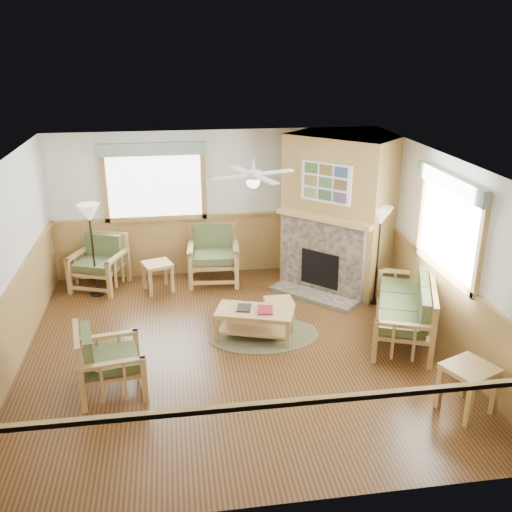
{
  "coord_description": "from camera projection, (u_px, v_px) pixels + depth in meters",
  "views": [
    {
      "loc": [
        -0.79,
        -7.19,
        4.17
      ],
      "look_at": [
        0.4,
        0.7,
        1.15
      ],
      "focal_mm": 40.0,
      "sensor_mm": 36.0,
      "label": 1
    }
  ],
  "objects": [
    {
      "name": "floor_lamp_left",
      "position": [
        93.0,
        250.0,
        9.72
      ],
      "size": [
        0.42,
        0.42,
        1.64
      ],
      "primitive_type": null,
      "rotation": [
        0.0,
        0.0,
        0.13
      ],
      "color": "black",
      "rests_on": "floor"
    },
    {
      "name": "end_table_chairs",
      "position": [
        158.0,
        277.0,
        10.07
      ],
      "size": [
        0.59,
        0.58,
        0.53
      ],
      "primitive_type": null,
      "rotation": [
        0.0,
        0.0,
        0.32
      ],
      "color": "tan",
      "rests_on": "floor"
    },
    {
      "name": "wall_left",
      "position": [
        4.0,
        274.0,
        7.34
      ],
      "size": [
        0.02,
        6.0,
        2.7
      ],
      "primitive_type": "cube",
      "color": "white",
      "rests_on": "floor"
    },
    {
      "name": "ceiling",
      "position": [
        233.0,
        164.0,
        7.28
      ],
      "size": [
        6.0,
        6.0,
        0.01
      ],
      "primitive_type": "cube",
      "color": "white",
      "rests_on": "floor"
    },
    {
      "name": "coffee_table",
      "position": [
        255.0,
        324.0,
        8.48
      ],
      "size": [
        1.25,
        0.89,
        0.45
      ],
      "primitive_type": null,
      "rotation": [
        0.0,
        0.0,
        -0.32
      ],
      "color": "tan",
      "rests_on": "floor"
    },
    {
      "name": "wall_front",
      "position": [
        274.0,
        385.0,
        4.99
      ],
      "size": [
        6.0,
        0.02,
        2.7
      ],
      "primitive_type": "cube",
      "color": "white",
      "rests_on": "floor"
    },
    {
      "name": "braided_rug",
      "position": [
        264.0,
        335.0,
        8.61
      ],
      "size": [
        1.98,
        1.98,
        0.01
      ],
      "primitive_type": "cylinder",
      "rotation": [
        0.0,
        0.0,
        0.2
      ],
      "color": "brown",
      "rests_on": "floor"
    },
    {
      "name": "floor",
      "position": [
        236.0,
        349.0,
        8.24
      ],
      "size": [
        6.0,
        6.0,
        0.01
      ],
      "primitive_type": "cube",
      "color": "#4D2E15",
      "rests_on": "ground"
    },
    {
      "name": "armchair_left",
      "position": [
        110.0,
        360.0,
        7.1
      ],
      "size": [
        0.91,
        0.91,
        0.89
      ],
      "primitive_type": null,
      "rotation": [
        0.0,
        0.0,
        1.74
      ],
      "color": "tan",
      "rests_on": "floor"
    },
    {
      "name": "book_red",
      "position": [
        265.0,
        309.0,
        8.37
      ],
      "size": [
        0.27,
        0.33,
        0.03
      ],
      "primitive_type": "cube",
      "rotation": [
        0.0,
        0.0,
        -0.16
      ],
      "color": "maroon",
      "rests_on": "coffee_table"
    },
    {
      "name": "book_dark",
      "position": [
        244.0,
        307.0,
        8.44
      ],
      "size": [
        0.25,
        0.31,
        0.03
      ],
      "primitive_type": "cube",
      "rotation": [
        0.0,
        0.0,
        -0.22
      ],
      "color": "#262620",
      "rests_on": "coffee_table"
    },
    {
      "name": "window_right",
      "position": [
        456.0,
        173.0,
        7.57
      ],
      "size": [
        0.16,
        1.9,
        1.5
      ],
      "primitive_type": null,
      "color": "white",
      "rests_on": "wall_right"
    },
    {
      "name": "wall_right",
      "position": [
        442.0,
        250.0,
        8.18
      ],
      "size": [
        0.02,
        6.0,
        2.7
      ],
      "primitive_type": "cube",
      "color": "white",
      "rests_on": "floor"
    },
    {
      "name": "armchair_back_left",
      "position": [
        98.0,
        263.0,
        10.13
      ],
      "size": [
        1.08,
        1.08,
        0.93
      ],
      "primitive_type": null,
      "rotation": [
        0.0,
        0.0,
        -0.37
      ],
      "color": "tan",
      "rests_on": "floor"
    },
    {
      "name": "ceiling_fan",
      "position": [
        253.0,
        161.0,
        7.62
      ],
      "size": [
        1.59,
        1.59,
        0.36
      ],
      "primitive_type": null,
      "rotation": [
        0.0,
        0.0,
        0.35
      ],
      "color": "white",
      "rests_on": "ceiling"
    },
    {
      "name": "wall_back",
      "position": [
        216.0,
        204.0,
        10.54
      ],
      "size": [
        6.0,
        0.02,
        2.7
      ],
      "primitive_type": "cube",
      "color": "white",
      "rests_on": "floor"
    },
    {
      "name": "window_back",
      "position": [
        152.0,
        141.0,
        9.93
      ],
      "size": [
        1.9,
        0.16,
        1.5
      ],
      "primitive_type": null,
      "color": "white",
      "rests_on": "wall_back"
    },
    {
      "name": "armchair_back_right",
      "position": [
        213.0,
        255.0,
        10.4
      ],
      "size": [
        0.96,
        0.96,
        1.0
      ],
      "primitive_type": null,
      "rotation": [
        0.0,
        0.0,
        -0.07
      ],
      "color": "tan",
      "rests_on": "floor"
    },
    {
      "name": "fireplace",
      "position": [
        338.0,
        213.0,
        9.94
      ],
      "size": [
        3.11,
        3.11,
        2.7
      ],
      "primitive_type": null,
      "rotation": [
        0.0,
        0.0,
        -0.79
      ],
      "color": "#9D7940",
      "rests_on": "floor"
    },
    {
      "name": "floor_lamp_right",
      "position": [
        378.0,
        255.0,
        9.44
      ],
      "size": [
        0.5,
        0.5,
        1.68
      ],
      "primitive_type": null,
      "rotation": [
        0.0,
        0.0,
        -0.39
      ],
      "color": "black",
      "rests_on": "floor"
    },
    {
      "name": "sofa",
      "position": [
        404.0,
        305.0,
        8.53
      ],
      "size": [
        2.16,
        1.51,
        0.92
      ],
      "primitive_type": null,
      "rotation": [
        0.0,
        0.0,
        -1.95
      ],
      "color": "tan",
      "rests_on": "floor"
    },
    {
      "name": "footstool",
      "position": [
        279.0,
        311.0,
        8.97
      ],
      "size": [
        0.43,
        0.43,
        0.37
      ],
      "primitive_type": null,
      "rotation": [
        0.0,
        0.0,
        0.02
      ],
      "color": "tan",
      "rests_on": "floor"
    },
    {
      "name": "end_table_sofa",
      "position": [
        467.0,
        389.0,
        6.76
      ],
      "size": [
        0.7,
        0.69,
        0.61
      ],
      "primitive_type": null,
      "rotation": [
        0.0,
        0.0,
        0.41
      ],
      "color": "tan",
      "rests_on": "floor"
    },
    {
      "name": "wainscot",
      "position": [
        235.0,
        315.0,
        8.04
      ],
      "size": [
        6.0,
        6.0,
        1.1
      ],
      "primitive_type": null,
      "color": "#9D7940",
      "rests_on": "floor"
    }
  ]
}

